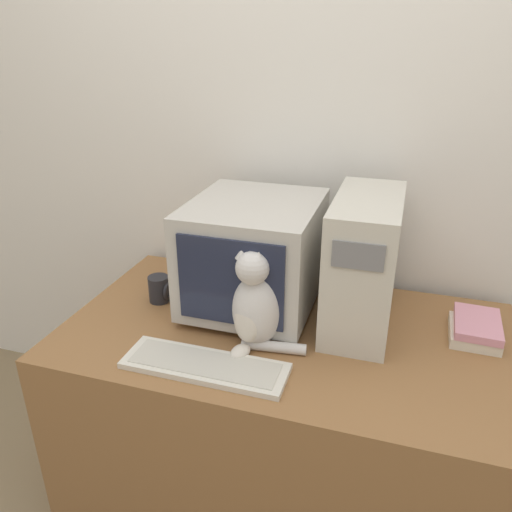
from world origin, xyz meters
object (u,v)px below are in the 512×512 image
book_stack (476,329)px  mug (160,289)px  pen (168,345)px  keyboard (205,366)px  computer_tower (363,262)px  cat (257,306)px  crt_monitor (254,254)px

book_stack → mug: 1.07m
pen → mug: (-0.16, 0.25, 0.04)m
keyboard → mug: mug is taller
book_stack → mug: (-1.06, -0.08, 0.02)m
keyboard → mug: 0.45m
computer_tower → cat: bearing=-140.6°
computer_tower → book_stack: 0.41m
pen → crt_monitor: bearing=61.4°
computer_tower → mug: size_ratio=4.73×
cat → book_stack: (0.65, 0.24, -0.11)m
crt_monitor → cat: (0.08, -0.23, -0.06)m
pen → mug: 0.30m
computer_tower → cat: computer_tower is taller
computer_tower → pen: computer_tower is taller
cat → mug: (-0.41, 0.16, -0.09)m
computer_tower → keyboard: computer_tower is taller
mug → book_stack: bearing=4.5°
crt_monitor → computer_tower: bearing=0.9°
computer_tower → book_stack: size_ratio=2.17×
computer_tower → cat: 0.38m
book_stack → pen: size_ratio=1.46×
pen → cat: bearing=20.6°
computer_tower → keyboard: (-0.39, -0.40, -0.21)m
cat → book_stack: cat is taller
book_stack → pen: 0.97m
computer_tower → book_stack: bearing=1.1°
pen → mug: bearing=121.5°
cat → keyboard: bearing=-106.2°
computer_tower → mug: computer_tower is taller
crt_monitor → mug: crt_monitor is taller
book_stack → crt_monitor: bearing=-179.0°
keyboard → book_stack: size_ratio=2.30×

